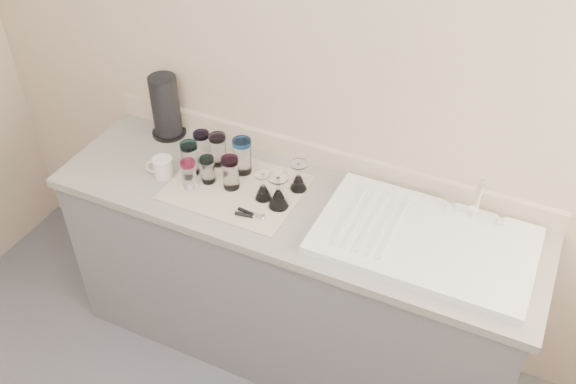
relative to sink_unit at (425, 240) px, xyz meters
The scene contains 17 objects.
room_envelope 1.47m from the sink_unit, 114.66° to the right, with size 3.54×3.50×2.52m.
counter_unit 0.72m from the sink_unit, behind, with size 2.06×0.62×0.90m.
sink_unit is the anchor object (origin of this frame).
dish_towel 0.81m from the sink_unit, behind, with size 0.55×0.42×0.01m, color beige.
tumbler_teal 1.04m from the sink_unit, behind, with size 0.07×0.07×0.14m.
tumbler_cyan 0.97m from the sink_unit, behind, with size 0.07×0.07×0.15m.
tumbler_purple 0.85m from the sink_unit, behind, with size 0.08×0.08×0.16m.
tumbler_magenta 1.04m from the sink_unit, behind, with size 0.08×0.08×0.15m.
tumbler_blue 0.94m from the sink_unit, behind, with size 0.06×0.06×0.12m.
tumbler_lavender 0.83m from the sink_unit, behind, with size 0.07×0.07×0.15m.
tumbler_extra 1.00m from the sink_unit, behind, with size 0.06×0.06×0.13m.
goblet_back_right 0.58m from the sink_unit, behind, with size 0.07×0.07×0.13m.
goblet_front_left 0.68m from the sink_unit, behind, with size 0.07×0.07×0.13m.
goblet_front_right 0.60m from the sink_unit, behind, with size 0.08×0.08×0.15m.
can_opener 0.69m from the sink_unit, 167.05° to the right, with size 0.13×0.05×0.02m.
white_mug 1.14m from the sink_unit, behind, with size 0.13×0.11×0.09m.
paper_towel_roll 1.32m from the sink_unit, behind, with size 0.16×0.16×0.30m.
Camera 1 is at (0.83, -0.61, 2.61)m, focal length 40.00 mm.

